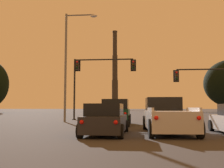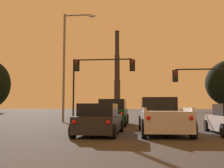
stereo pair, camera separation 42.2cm
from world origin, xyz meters
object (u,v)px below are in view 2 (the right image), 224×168
hatchback_left_lane_second (100,120)px  traffic_light_overhead_right (211,80)px  traffic_light_overhead_left (94,73)px  smokestack (117,79)px  suv_left_lane_front (113,113)px  pickup_truck_center_lane_second (161,117)px  street_lamp (68,56)px

hatchback_left_lane_second → traffic_light_overhead_right: bearing=60.3°
traffic_light_overhead_left → smokestack: smokestack is taller
suv_left_lane_front → smokestack: 127.22m
suv_left_lane_front → traffic_light_overhead_left: size_ratio=0.73×
pickup_truck_center_lane_second → traffic_light_overhead_right: (6.16, 13.64, 3.25)m
hatchback_left_lane_second → street_lamp: bearing=114.6°
suv_left_lane_front → pickup_truck_center_lane_second: bearing=-62.2°
suv_left_lane_front → street_lamp: size_ratio=0.50×
suv_left_lane_front → traffic_light_overhead_right: 12.54m
hatchback_left_lane_second → suv_left_lane_front: 7.00m
pickup_truck_center_lane_second → traffic_light_overhead_left: 15.50m
suv_left_lane_front → traffic_light_overhead_left: traffic_light_overhead_left is taller
hatchback_left_lane_second → street_lamp: (-4.46, 10.59, 5.23)m
traffic_light_overhead_left → suv_left_lane_front: bearing=-70.4°
traffic_light_overhead_left → traffic_light_overhead_right: bearing=-0.4°
suv_left_lane_front → traffic_light_overhead_left: 9.45m
pickup_truck_center_lane_second → street_lamp: bearing=127.3°
traffic_light_overhead_left → street_lamp: (-1.55, -4.44, 0.91)m
hatchback_left_lane_second → suv_left_lane_front: bearing=92.1°
hatchback_left_lane_second → traffic_light_overhead_left: traffic_light_overhead_left is taller
hatchback_left_lane_second → street_lamp: size_ratio=0.42×
traffic_light_overhead_right → hatchback_left_lane_second: bearing=-121.4°
suv_left_lane_front → street_lamp: bearing=140.7°
pickup_truck_center_lane_second → smokestack: bearing=94.3°
traffic_light_overhead_right → smokestack: (-19.24, 117.77, 13.54)m
traffic_light_overhead_left → street_lamp: bearing=-109.3°
street_lamp → smokestack: bearing=92.7°
suv_left_lane_front → traffic_light_overhead_right: traffic_light_overhead_right is taller
traffic_light_overhead_right → smokestack: bearing=99.3°
traffic_light_overhead_right → street_lamp: size_ratio=0.62×
smokestack → suv_left_lane_front: bearing=-85.4°
pickup_truck_center_lane_second → street_lamp: street_lamp is taller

